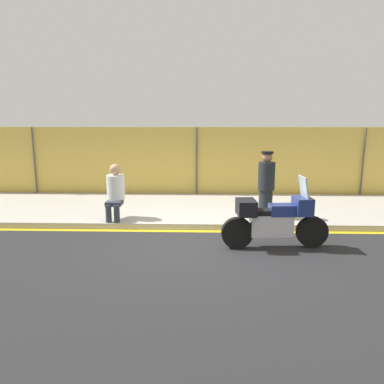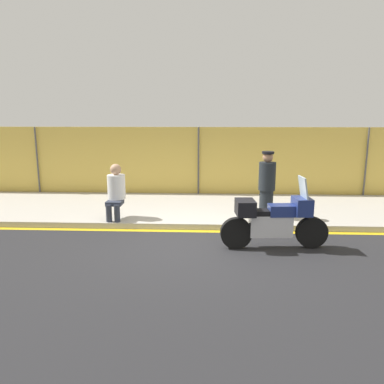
# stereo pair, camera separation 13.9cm
# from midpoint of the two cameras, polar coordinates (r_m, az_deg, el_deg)

# --- Properties ---
(ground_plane) EXTENTS (120.00, 120.00, 0.00)m
(ground_plane) POSITION_cam_midpoint_polar(r_m,az_deg,el_deg) (7.81, 0.51, -7.97)
(ground_plane) COLOR #262628
(sidewalk) EXTENTS (38.75, 3.48, 0.14)m
(sidewalk) POSITION_cam_midpoint_polar(r_m,az_deg,el_deg) (10.39, 1.08, -2.56)
(sidewalk) COLOR #ADA89E
(sidewalk) RESTS_ON ground_plane
(curb_paint_stripe) EXTENTS (38.75, 0.18, 0.01)m
(curb_paint_stripe) POSITION_cam_midpoint_polar(r_m,az_deg,el_deg) (8.65, 0.73, -5.97)
(curb_paint_stripe) COLOR gold
(curb_paint_stripe) RESTS_ON ground_plane
(storefront_fence) EXTENTS (36.81, 0.17, 2.25)m
(storefront_fence) POSITION_cam_midpoint_polar(r_m,az_deg,el_deg) (11.99, 1.34, 4.50)
(storefront_fence) COLOR gold
(storefront_fence) RESTS_ON ground_plane
(motorcycle) EXTENTS (2.16, 0.60, 1.45)m
(motorcycle) POSITION_cam_midpoint_polar(r_m,az_deg,el_deg) (7.62, 12.84, -4.17)
(motorcycle) COLOR black
(motorcycle) RESTS_ON ground_plane
(officer_standing) EXTENTS (0.41, 0.41, 1.63)m
(officer_standing) POSITION_cam_midpoint_polar(r_m,az_deg,el_deg) (9.31, 11.75, 1.16)
(officer_standing) COLOR #1E2328
(officer_standing) RESTS_ON sidewalk
(person_seated_on_curb) EXTENTS (0.43, 0.70, 1.33)m
(person_seated_on_curb) POSITION_cam_midpoint_polar(r_m,az_deg,el_deg) (9.23, -11.11, 0.48)
(person_seated_on_curb) COLOR #2D3342
(person_seated_on_curb) RESTS_ON sidewalk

